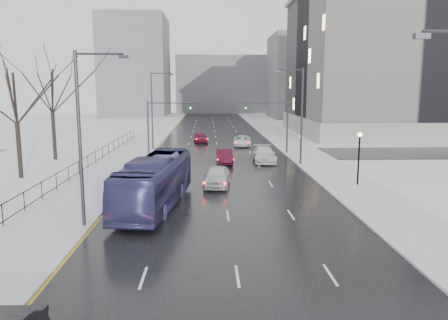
{
  "coord_description": "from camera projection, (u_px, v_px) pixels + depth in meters",
  "views": [
    {
      "loc": [
        -1.22,
        -4.51,
        7.97
      ],
      "look_at": [
        -0.0,
        28.55,
        2.5
      ],
      "focal_mm": 35.0,
      "sensor_mm": 36.0,
      "label": 1
    }
  ],
  "objects": [
    {
      "name": "bldg_far_center",
      "position": [
        224.0,
        85.0,
        142.49
      ],
      "size": [
        30.0,
        18.0,
        18.0
      ],
      "primitive_type": "cube",
      "color": "slate",
      "rests_on": "ground"
    },
    {
      "name": "no_uturn_sign",
      "position": [
        301.0,
        139.0,
        49.13
      ],
      "size": [
        0.6,
        0.06,
        2.7
      ],
      "color": "#2D2D33",
      "rests_on": "sidewalk_right"
    },
    {
      "name": "sedan_right_far",
      "position": [
        264.0,
        154.0,
        47.24
      ],
      "size": [
        2.5,
        5.73,
        1.64
      ],
      "primitive_type": "imported",
      "rotation": [
        0.0,
        0.0,
        -0.04
      ],
      "color": "silver",
      "rests_on": "road"
    },
    {
      "name": "civic_building",
      "position": [
        415.0,
        69.0,
        76.21
      ],
      "size": [
        41.0,
        31.0,
        24.8
      ],
      "color": "gray",
      "rests_on": "ground"
    },
    {
      "name": "streetlight_r_mid",
      "position": [
        300.0,
        111.0,
        44.6
      ],
      "size": [
        2.95,
        0.25,
        10.0
      ],
      "color": "#2D2D33",
      "rests_on": "ground"
    },
    {
      "name": "cross_road",
      "position": [
        218.0,
        154.0,
        53.11
      ],
      "size": [
        130.0,
        10.0,
        0.04
      ],
      "primitive_type": "cube",
      "color": "black",
      "rests_on": "ground"
    },
    {
      "name": "bus",
      "position": [
        155.0,
        182.0,
        29.31
      ],
      "size": [
        4.35,
        12.39,
        3.38
      ],
      "primitive_type": "imported",
      "rotation": [
        0.0,
        0.0,
        -0.13
      ],
      "color": "navy",
      "rests_on": "road"
    },
    {
      "name": "mast_signal_left",
      "position": [
        157.0,
        121.0,
        52.17
      ],
      "size": [
        6.1,
        0.33,
        6.5
      ],
      "color": "#2D2D33",
      "rests_on": "ground"
    },
    {
      "name": "mast_signal_right",
      "position": [
        279.0,
        120.0,
        52.7
      ],
      "size": [
        6.1,
        0.33,
        6.5
      ],
      "color": "#2D2D33",
      "rests_on": "ground"
    },
    {
      "name": "road",
      "position": [
        216.0,
        142.0,
        64.94
      ],
      "size": [
        16.0,
        150.0,
        0.04
      ],
      "primitive_type": "cube",
      "color": "black",
      "rests_on": "ground"
    },
    {
      "name": "bldg_far_right",
      "position": [
        315.0,
        77.0,
        118.39
      ],
      "size": [
        24.0,
        20.0,
        22.0
      ],
      "primitive_type": "cube",
      "color": "slate",
      "rests_on": "ground"
    },
    {
      "name": "sedan_center_near",
      "position": [
        217.0,
        176.0,
        35.58
      ],
      "size": [
        2.46,
        5.01,
        1.64
      ],
      "primitive_type": "imported",
      "rotation": [
        0.0,
        0.0,
        -0.11
      ],
      "color": "silver",
      "rests_on": "road"
    },
    {
      "name": "tree_park_d",
      "position": [
        21.0,
        179.0,
        38.67
      ],
      "size": [
        8.75,
        8.75,
        12.5
      ],
      "primitive_type": null,
      "color": "black",
      "rests_on": "ground"
    },
    {
      "name": "streetlight_l_near",
      "position": [
        83.0,
        131.0,
        24.29
      ],
      "size": [
        2.95,
        0.25,
        10.0
      ],
      "color": "#2D2D33",
      "rests_on": "ground"
    },
    {
      "name": "sedan_right_near",
      "position": [
        224.0,
        156.0,
        46.28
      ],
      "size": [
        1.72,
        4.67,
        1.53
      ],
      "primitive_type": "imported",
      "rotation": [
        0.0,
        0.0,
        0.02
      ],
      "color": "#430B1F",
      "rests_on": "road"
    },
    {
      "name": "tree_park_e",
      "position": [
        56.0,
        160.0,
        48.51
      ],
      "size": [
        9.45,
        9.45,
        13.5
      ],
      "primitive_type": null,
      "color": "black",
      "rests_on": "ground"
    },
    {
      "name": "lamppost_r_mid",
      "position": [
        359.0,
        151.0,
        35.28
      ],
      "size": [
        0.36,
        0.36,
        4.28
      ],
      "color": "black",
      "rests_on": "sidewalk_right"
    },
    {
      "name": "sedan_right_cross",
      "position": [
        242.0,
        141.0,
        60.32
      ],
      "size": [
        2.73,
        5.25,
        1.41
      ],
      "primitive_type": "imported",
      "rotation": [
        0.0,
        0.0,
        -0.08
      ],
      "color": "white",
      "rests_on": "road"
    },
    {
      "name": "sidewalk_left",
      "position": [
        145.0,
        142.0,
        64.55
      ],
      "size": [
        5.0,
        150.0,
        0.16
      ],
      "primitive_type": "cube",
      "color": "silver",
      "rests_on": "ground"
    },
    {
      "name": "iron_fence",
      "position": [
        61.0,
        178.0,
        34.75
      ],
      "size": [
        0.06,
        70.0,
        1.3
      ],
      "color": "black",
      "rests_on": "sidewalk_left"
    },
    {
      "name": "park_strip",
      "position": [
        81.0,
        142.0,
        64.21
      ],
      "size": [
        14.0,
        150.0,
        0.12
      ],
      "primitive_type": "cube",
      "color": "white",
      "rests_on": "ground"
    },
    {
      "name": "bldg_far_left",
      "position": [
        136.0,
        67.0,
        125.95
      ],
      "size": [
        18.0,
        22.0,
        28.0
      ],
      "primitive_type": "cube",
      "color": "slate",
      "rests_on": "ground"
    },
    {
      "name": "sedan_center_far",
      "position": [
        201.0,
        137.0,
        64.21
      ],
      "size": [
        2.29,
        4.7,
        1.54
      ],
      "primitive_type": "imported",
      "rotation": [
        0.0,
        0.0,
        0.11
      ],
      "color": "maroon",
      "rests_on": "road"
    },
    {
      "name": "streetlight_l_far",
      "position": [
        154.0,
        107.0,
        55.84
      ],
      "size": [
        2.95,
        0.25,
        10.0
      ],
      "color": "#2D2D33",
      "rests_on": "ground"
    },
    {
      "name": "sidewalk_right",
      "position": [
        286.0,
        141.0,
        65.31
      ],
      "size": [
        5.0,
        150.0,
        0.16
      ],
      "primitive_type": "cube",
      "color": "silver",
      "rests_on": "ground"
    }
  ]
}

